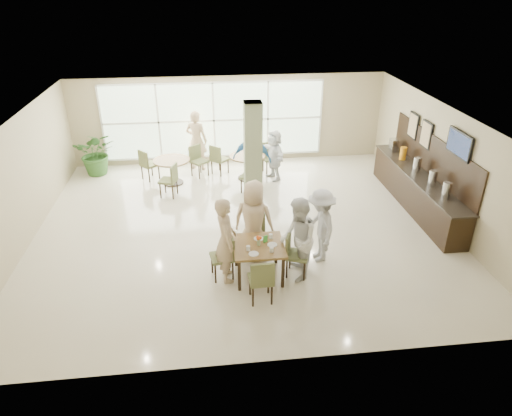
{
  "coord_description": "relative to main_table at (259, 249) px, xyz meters",
  "views": [
    {
      "loc": [
        -0.82,
        -9.88,
        5.62
      ],
      "look_at": [
        0.2,
        -1.2,
        1.1
      ],
      "focal_mm": 32.0,
      "sensor_mm": 36.0,
      "label": 1
    }
  ],
  "objects": [
    {
      "name": "potted_plant",
      "position": [
        -4.3,
        5.99,
        0.02
      ],
      "size": [
        1.29,
        1.29,
        1.38
      ],
      "primitive_type": "imported",
      "rotation": [
        0.0,
        0.0,
        0.04
      ],
      "color": "#305E25",
      "rests_on": "ground"
    },
    {
      "name": "teen_standing",
      "position": [
        1.38,
        0.49,
        0.17
      ],
      "size": [
        0.71,
        1.12,
        1.66
      ],
      "primitive_type": "imported",
      "rotation": [
        0.0,
        0.0,
        -1.49
      ],
      "color": "#B6B7B9",
      "rests_on": "ground"
    },
    {
      "name": "teen_far",
      "position": [
        -0.02,
        0.75,
        0.24
      ],
      "size": [
        1.0,
        0.77,
        1.81
      ],
      "primitive_type": "imported",
      "rotation": [
        0.0,
        0.0,
        2.77
      ],
      "color": "tan",
      "rests_on": "ground"
    },
    {
      "name": "chairs_table_right",
      "position": [
        0.24,
        5.04,
        -0.19
      ],
      "size": [
        2.16,
        2.04,
        0.95
      ],
      "color": "#606638",
      "rests_on": "ground"
    },
    {
      "name": "round_table_right",
      "position": [
        0.28,
        5.07,
        -0.1
      ],
      "size": [
        1.08,
        1.08,
        0.75
      ],
      "color": "brown",
      "rests_on": "ground"
    },
    {
      "name": "adult_standing",
      "position": [
        -1.23,
        6.03,
        0.29
      ],
      "size": [
        0.81,
        0.67,
        1.9
      ],
      "primitive_type": "imported",
      "rotation": [
        0.0,
        0.0,
        2.78
      ],
      "color": "tan",
      "rests_on": "ground"
    },
    {
      "name": "main_table",
      "position": [
        0.0,
        0.0,
        0.0
      ],
      "size": [
        1.03,
        1.03,
        0.75
      ],
      "color": "brown",
      "rests_on": "ground"
    },
    {
      "name": "chairs_table_left",
      "position": [
        -1.96,
        4.96,
        -0.19
      ],
      "size": [
        2.13,
        1.95,
        0.95
      ],
      "color": "#606638",
      "rests_on": "ground"
    },
    {
      "name": "teen_left",
      "position": [
        -0.65,
        0.02,
        0.24
      ],
      "size": [
        0.51,
        0.71,
        1.81
      ],
      "primitive_type": "imported",
      "rotation": [
        0.0,
        0.0,
        1.69
      ],
      "color": "tan",
      "rests_on": "ground"
    },
    {
      "name": "teen_right",
      "position": [
        0.78,
        -0.1,
        0.22
      ],
      "size": [
        0.72,
        0.9,
        1.77
      ],
      "primitive_type": "imported",
      "rotation": [
        0.0,
        0.0,
        -1.63
      ],
      "color": "white",
      "rests_on": "ground"
    },
    {
      "name": "round_table_left",
      "position": [
        -1.97,
        4.98,
        -0.1
      ],
      "size": [
        1.08,
        1.08,
        0.75
      ],
      "color": "brown",
      "rests_on": "ground"
    },
    {
      "name": "adult_a",
      "position": [
        0.32,
        4.2,
        0.29
      ],
      "size": [
        1.27,
        0.99,
        1.9
      ],
      "primitive_type": "imported",
      "rotation": [
        0.0,
        0.0,
        -0.37
      ],
      "color": "#3E81BC",
      "rests_on": "ground"
    },
    {
      "name": "window_bank",
      "position": [
        -0.64,
        6.61,
        0.74
      ],
      "size": [
        7.0,
        0.04,
        7.0
      ],
      "color": "silver",
      "rests_on": "ground"
    },
    {
      "name": "adult_b",
      "position": [
        1.07,
        4.97,
        0.1
      ],
      "size": [
        1.04,
        1.54,
        1.53
      ],
      "primitive_type": "imported",
      "rotation": [
        0.0,
        0.0,
        -1.24
      ],
      "color": "white",
      "rests_on": "ground"
    },
    {
      "name": "framed_art_b",
      "position": [
        4.8,
        3.95,
        1.19
      ],
      "size": [
        0.05,
        0.55,
        0.7
      ],
      "color": "black",
      "rests_on": "ground"
    },
    {
      "name": "buffet_counter",
      "position": [
        4.56,
        2.65,
        -0.11
      ],
      "size": [
        0.64,
        4.7,
        1.95
      ],
      "color": "black",
      "rests_on": "ground"
    },
    {
      "name": "column",
      "position": [
        0.26,
        3.35,
        0.74
      ],
      "size": [
        0.45,
        0.45,
        2.8
      ],
      "primitive_type": "cube",
      "color": "#6B7C56",
      "rests_on": "ground"
    },
    {
      "name": "framed_art_a",
      "position": [
        4.8,
        3.15,
        1.19
      ],
      "size": [
        0.05,
        0.55,
        0.7
      ],
      "color": "black",
      "rests_on": "ground"
    },
    {
      "name": "chairs_main_table",
      "position": [
        0.0,
        0.01,
        -0.19
      ],
      "size": [
        2.09,
        2.04,
        0.95
      ],
      "color": "#606638",
      "rests_on": "ground"
    },
    {
      "name": "ground",
      "position": [
        -0.14,
        2.15,
        -0.66
      ],
      "size": [
        10.0,
        10.0,
        0.0
      ],
      "primitive_type": "plane",
      "color": "beige",
      "rests_on": "ground"
    },
    {
      "name": "tabletop_clutter",
      "position": [
        0.06,
        -0.03,
        0.15
      ],
      "size": [
        0.64,
        0.76,
        0.21
      ],
      "color": "white",
      "rests_on": "main_table"
    },
    {
      "name": "wall_tv",
      "position": [
        4.79,
        1.55,
        1.49
      ],
      "size": [
        0.06,
        1.0,
        0.58
      ],
      "color": "black",
      "rests_on": "ground"
    },
    {
      "name": "room_shell",
      "position": [
        -0.14,
        2.15,
        1.04
      ],
      "size": [
        10.0,
        10.0,
        10.0
      ],
      "color": "white",
      "rests_on": "ground"
    }
  ]
}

